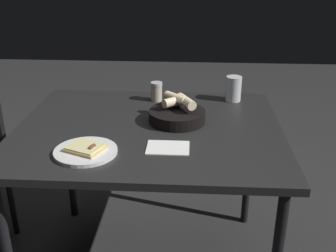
{
  "coord_description": "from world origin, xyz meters",
  "views": [
    {
      "loc": [
        0.18,
        -1.56,
        1.43
      ],
      "look_at": [
        0.09,
        -0.08,
        0.79
      ],
      "focal_mm": 43.57,
      "sensor_mm": 36.0,
      "label": 1
    }
  ],
  "objects": [
    {
      "name": "pizza_plate",
      "position": [
        -0.2,
        -0.26,
        0.76
      ],
      "size": [
        0.23,
        0.23,
        0.04
      ],
      "color": "white",
      "rests_on": "dining_table"
    },
    {
      "name": "dining_table",
      "position": [
        0.0,
        0.0,
        0.69
      ],
      "size": [
        1.11,
        0.92,
        0.75
      ],
      "color": "black",
      "rests_on": "ground"
    },
    {
      "name": "beer_glass",
      "position": [
        0.38,
        0.35,
        0.81
      ],
      "size": [
        0.08,
        0.08,
        0.12
      ],
      "color": "silver",
      "rests_on": "dining_table"
    },
    {
      "name": "bread_basket",
      "position": [
        0.12,
        0.06,
        0.79
      ],
      "size": [
        0.24,
        0.24,
        0.11
      ],
      "color": "black",
      "rests_on": "dining_table"
    },
    {
      "name": "napkin",
      "position": [
        0.09,
        -0.2,
        0.75
      ],
      "size": [
        0.16,
        0.12,
        0.0
      ],
      "color": "white",
      "rests_on": "dining_table"
    },
    {
      "name": "pepper_shaker",
      "position": [
        0.01,
        0.32,
        0.79
      ],
      "size": [
        0.06,
        0.06,
        0.09
      ],
      "color": "#BFB299",
      "rests_on": "dining_table"
    }
  ]
}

